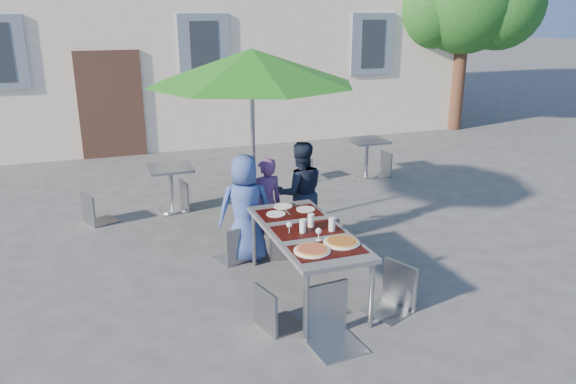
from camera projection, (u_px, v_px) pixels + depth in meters
name	position (u px, v px, depth m)	size (l,w,h in m)	color
ground	(359.00, 308.00, 5.89)	(90.00, 90.00, 0.00)	#454547
dining_table	(307.00, 235.00, 6.00)	(0.80, 1.85, 0.76)	#404044
pizza_near_left	(312.00, 250.00, 5.44)	(0.36, 0.36, 0.03)	white
pizza_near_right	(342.00, 242.00, 5.63)	(0.37, 0.37, 0.03)	white
glassware	(313.00, 225.00, 5.91)	(0.52, 0.43, 0.15)	silver
place_settings	(289.00, 210.00, 6.55)	(0.64, 0.44, 0.01)	white
child_0	(245.00, 209.00, 6.84)	(0.66, 0.43, 1.35)	#364E96
child_1	(266.00, 204.00, 7.16)	(0.45, 0.30, 1.24)	#613772
child_2	(300.00, 193.00, 7.38)	(0.67, 0.39, 1.38)	#171E32
chair_0	(235.00, 222.00, 6.84)	(0.50, 0.51, 0.89)	#93979E
chair_1	(286.00, 215.00, 6.94)	(0.50, 0.50, 0.97)	gray
chair_2	(321.00, 215.00, 7.00)	(0.49, 0.50, 0.94)	gray
chair_3	(273.00, 283.00, 5.38)	(0.47, 0.46, 0.85)	gray
chair_4	(396.00, 261.00, 5.72)	(0.55, 0.55, 0.94)	gray
chair_5	(332.00, 282.00, 5.13)	(0.50, 0.51, 1.05)	gray
patio_umbrella	(252.00, 68.00, 7.28)	(2.79, 2.79, 2.51)	#A8ACB0
cafe_table_0	(171.00, 182.00, 8.62)	(0.65, 0.65, 0.70)	#A8ACB0
bg_chair_l_0	(93.00, 190.00, 8.07)	(0.52, 0.51, 0.88)	gray
bg_chair_r_0	(177.00, 179.00, 8.61)	(0.45, 0.44, 0.87)	gray
cafe_table_1	(367.00, 152.00, 10.36)	(0.66, 0.66, 0.71)	#A8ACB0
bg_chair_l_1	(311.00, 153.00, 10.19)	(0.43, 0.43, 0.85)	gray
bg_chair_r_1	(383.00, 150.00, 10.42)	(0.40, 0.39, 0.85)	#939B9F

